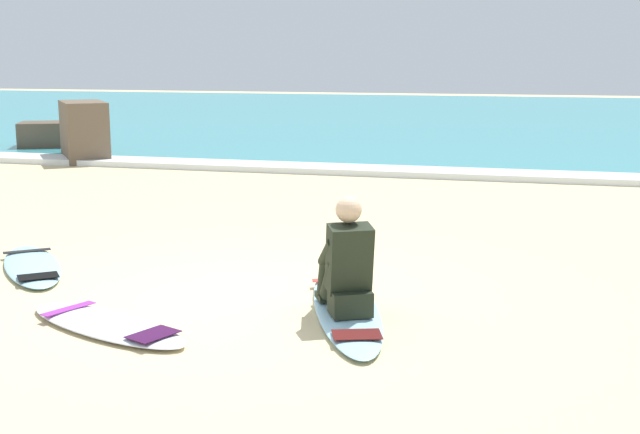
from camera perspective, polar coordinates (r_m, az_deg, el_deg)
ground_plane at (r=7.40m, az=-6.22°, el=-5.57°), size 80.00×80.00×0.00m
sea at (r=28.54m, az=9.54°, el=6.78°), size 80.00×28.00×0.10m
breaking_foam at (r=15.01m, az=4.72°, el=3.16°), size 80.00×0.90×0.11m
surfboard_main at (r=6.99m, az=1.79°, el=-6.19°), size 1.30×2.56×0.08m
surfer_seated at (r=6.68m, az=1.85°, el=-3.46°), size 0.61×0.77×0.95m
surfboard_spare_near at (r=6.76m, az=-14.46°, el=-7.16°), size 1.79×1.15×0.08m
surfboard_spare_far at (r=8.81m, az=-19.17°, el=-3.17°), size 1.57×1.77×0.08m
rock_outcrop_distant at (r=18.69m, az=-16.95°, el=5.48°), size 3.42×3.45×1.20m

